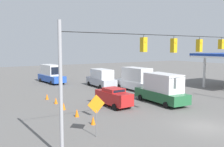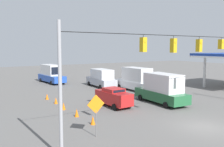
% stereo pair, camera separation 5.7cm
% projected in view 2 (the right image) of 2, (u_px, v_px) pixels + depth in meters
% --- Properties ---
extents(ground_plane, '(140.00, 140.00, 0.00)m').
position_uv_depth(ground_plane, '(204.00, 127.00, 18.57)').
color(ground_plane, '#605E5B').
extents(overhead_signal_span, '(21.94, 0.38, 7.32)m').
position_uv_depth(overhead_signal_span, '(198.00, 62.00, 18.64)').
color(overhead_signal_span, '#939399').
rests_on(overhead_signal_span, ground_plane).
extents(box_truck_white_oncoming_far, '(2.57, 6.74, 3.17)m').
position_uv_depth(box_truck_white_oncoming_far, '(136.00, 79.00, 34.29)').
color(box_truck_white_oncoming_far, silver).
rests_on(box_truck_white_oncoming_far, ground_plane).
extents(sedan_red_withflow_mid, '(2.09, 4.42, 1.87)m').
position_uv_depth(sedan_red_withflow_mid, '(114.00, 97.00, 25.02)').
color(sedan_red_withflow_mid, red).
rests_on(sedan_red_withflow_mid, ground_plane).
extents(box_truck_blue_withflow_deep, '(2.77, 7.00, 3.04)m').
position_uv_depth(box_truck_blue_withflow_deep, '(51.00, 74.00, 41.82)').
color(box_truck_blue_withflow_deep, '#234CB2').
rests_on(box_truck_blue_withflow_deep, ground_plane).
extents(box_truck_silver_oncoming_deep, '(2.66, 6.21, 2.68)m').
position_uv_depth(box_truck_silver_oncoming_deep, '(101.00, 78.00, 37.47)').
color(box_truck_silver_oncoming_deep, '#A8AAB2').
rests_on(box_truck_silver_oncoming_deep, ground_plane).
extents(box_truck_green_crossing_near, '(2.79, 6.72, 3.18)m').
position_uv_depth(box_truck_green_crossing_near, '(162.00, 89.00, 26.37)').
color(box_truck_green_crossing_near, '#236038').
rests_on(box_truck_green_crossing_near, ground_plane).
extents(traffic_cone_nearest, '(0.36, 0.36, 0.69)m').
position_uv_depth(traffic_cone_nearest, '(93.00, 120.00, 19.15)').
color(traffic_cone_nearest, orange).
rests_on(traffic_cone_nearest, ground_plane).
extents(traffic_cone_second, '(0.36, 0.36, 0.69)m').
position_uv_depth(traffic_cone_second, '(77.00, 113.00, 21.32)').
color(traffic_cone_second, orange).
rests_on(traffic_cone_second, ground_plane).
extents(traffic_cone_third, '(0.36, 0.36, 0.69)m').
position_uv_depth(traffic_cone_third, '(64.00, 106.00, 23.72)').
color(traffic_cone_third, orange).
rests_on(traffic_cone_third, ground_plane).
extents(traffic_cone_fourth, '(0.36, 0.36, 0.69)m').
position_uv_depth(traffic_cone_fourth, '(56.00, 100.00, 26.29)').
color(traffic_cone_fourth, orange).
rests_on(traffic_cone_fourth, ground_plane).
extents(traffic_cone_fifth, '(0.36, 0.36, 0.69)m').
position_uv_depth(traffic_cone_fifth, '(47.00, 96.00, 28.44)').
color(traffic_cone_fifth, orange).
rests_on(traffic_cone_fifth, ground_plane).
extents(work_zone_sign, '(1.27, 0.06, 2.84)m').
position_uv_depth(work_zone_sign, '(96.00, 107.00, 16.37)').
color(work_zone_sign, slate).
rests_on(work_zone_sign, ground_plane).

